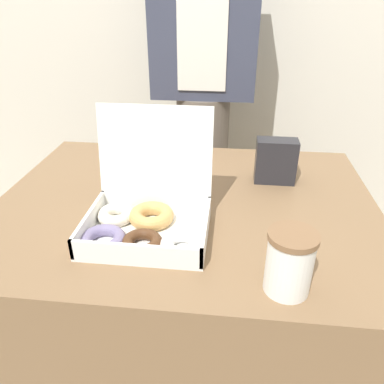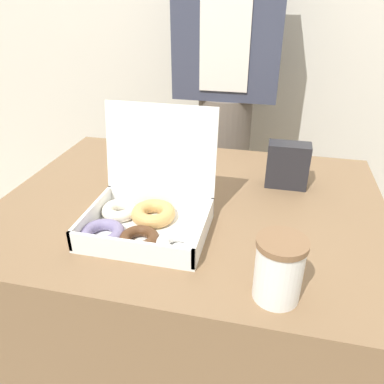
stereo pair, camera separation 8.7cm
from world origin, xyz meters
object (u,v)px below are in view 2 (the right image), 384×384
(donut_box, at_px, (145,215))
(coffee_cup, at_px, (279,269))
(napkin_holder, at_px, (288,165))
(person_customer, at_px, (226,85))

(donut_box, xyz_separation_m, coffee_cup, (0.32, -0.16, 0.03))
(donut_box, relative_size, napkin_holder, 2.24)
(coffee_cup, height_order, napkin_holder, napkin_holder)
(coffee_cup, relative_size, person_customer, 0.08)
(coffee_cup, height_order, person_customer, person_customer)
(napkin_holder, xyz_separation_m, person_customer, (-0.27, 0.56, 0.10))
(coffee_cup, relative_size, napkin_holder, 0.98)
(coffee_cup, xyz_separation_m, person_customer, (-0.25, 1.04, 0.10))
(coffee_cup, distance_m, napkin_holder, 0.47)
(coffee_cup, bearing_deg, person_customer, 103.80)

